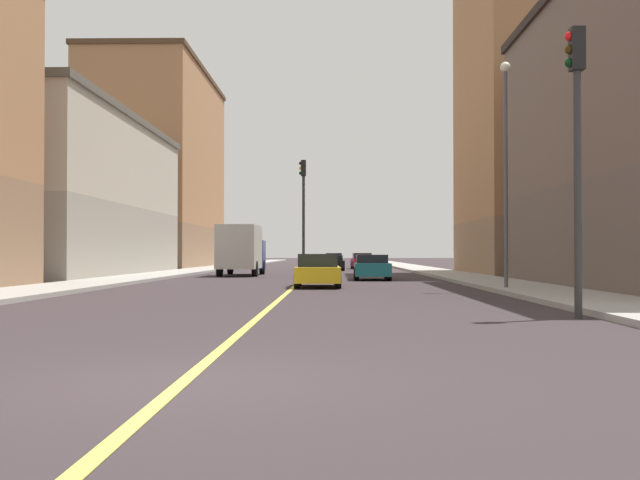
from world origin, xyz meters
TOP-DOWN VIEW (x-y plane):
  - ground_plane at (0.00, 0.00)m, footprint 400.00×400.00m
  - sidewalk_left at (8.62, 49.00)m, footprint 3.05×168.00m
  - sidewalk_right at (-8.62, 49.00)m, footprint 3.05×168.00m
  - lane_center_stripe at (0.00, 49.00)m, footprint 0.16×154.00m
  - building_left_mid at (14.62, 40.09)m, footprint 9.26×14.34m
  - building_right_midblock at (-14.62, 37.61)m, footprint 9.26×24.43m
  - building_right_distant at (-14.62, 62.88)m, footprint 9.26×23.12m
  - traffic_light_left_near at (6.67, 8.00)m, footprint 0.40×0.32m
  - traffic_light_median_far at (-0.14, 35.57)m, footprint 0.40×0.32m
  - street_lamp_left_near at (7.69, 19.25)m, footprint 0.36×0.36m
  - car_teal at (3.52, 30.97)m, footprint 1.85×4.07m
  - car_red at (4.02, 58.13)m, footprint 1.90×4.46m
  - car_black at (1.42, 52.01)m, footprint 2.03×4.18m
  - car_yellow at (0.95, 22.74)m, footprint 1.86×4.52m
  - car_blue at (1.61, 66.64)m, footprint 1.81×4.50m
  - box_truck at (-3.97, 38.22)m, footprint 2.33×7.44m

SIDE VIEW (x-z plane):
  - ground_plane at x=0.00m, z-range 0.00..0.00m
  - lane_center_stripe at x=0.00m, z-range 0.00..0.01m
  - sidewalk_left at x=8.62m, z-range 0.00..0.15m
  - sidewalk_right at x=-8.62m, z-range 0.00..0.15m
  - car_black at x=1.42m, z-range 0.00..1.19m
  - car_teal at x=3.52m, z-range 0.00..1.28m
  - car_blue at x=1.61m, z-range -0.03..1.32m
  - car_yellow at x=0.95m, z-range -0.01..1.32m
  - car_red at x=4.02m, z-range -0.02..1.34m
  - box_truck at x=-3.97m, z-range 0.09..3.07m
  - traffic_light_left_near at x=6.67m, z-range 0.89..6.98m
  - traffic_light_median_far at x=-0.14m, z-range 0.93..7.56m
  - building_right_midblock at x=-14.62m, z-range 0.01..9.54m
  - street_lamp_left_near at x=7.69m, z-range 0.93..8.94m
  - building_right_distant at x=-14.62m, z-range 0.01..18.07m
  - building_left_mid at x=14.62m, z-range 0.01..21.03m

